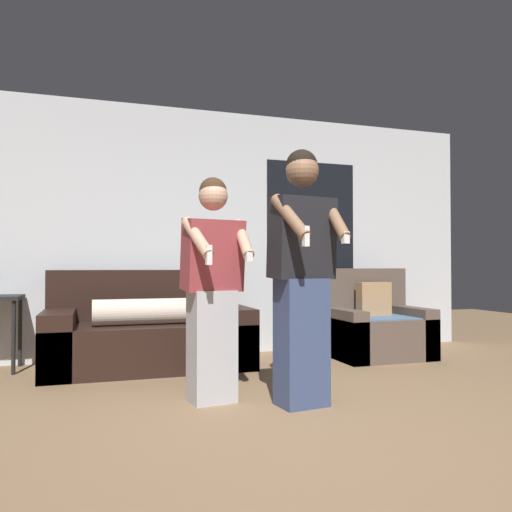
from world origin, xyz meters
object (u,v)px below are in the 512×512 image
Objects in this scene: couch at (149,334)px; person_right at (302,274)px; armchair at (374,327)px; person_left at (213,288)px.

couch is 2.00m from person_right.
armchair is (2.37, -0.16, 0.00)m from couch.
person_left is at bearing -77.60° from couch.
person_left is (-2.07, -1.25, 0.49)m from armchair.
armchair is 0.56× the size of person_right.
person_left reaches higher than armchair.
person_right is (0.57, -0.29, 0.11)m from person_left.
person_right reaches higher than couch.
person_right is (0.88, -1.70, 0.60)m from couch.
couch is at bearing 176.05° from armchair.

